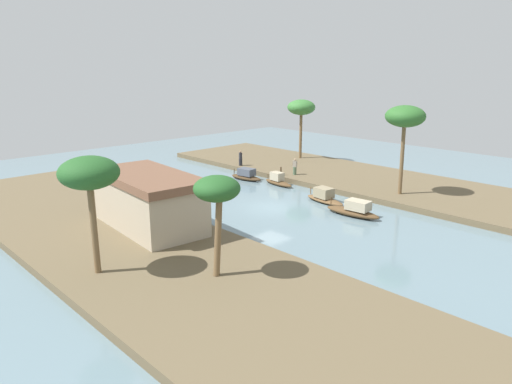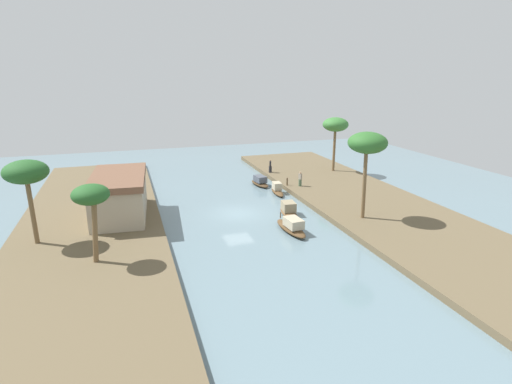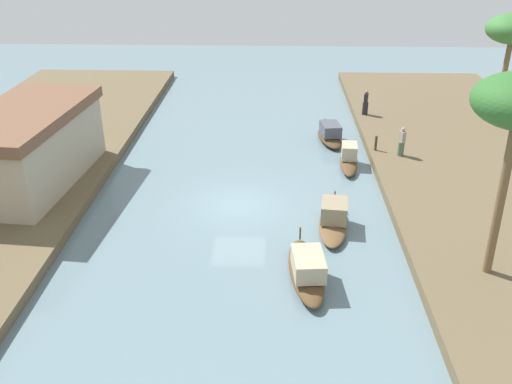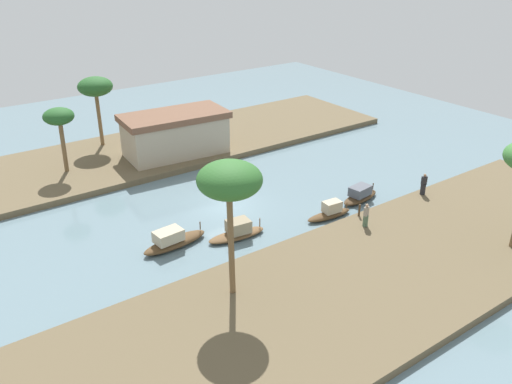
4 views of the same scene
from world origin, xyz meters
name	(u,v)px [view 4 (image 4 of 4)]	position (x,y,z in m)	size (l,w,h in m)	color
river_water	(227,205)	(0.00, 0.00, 0.00)	(70.03, 70.03, 0.00)	slate
riverbank_left	(352,287)	(0.00, -12.39, 0.24)	(45.24, 11.17, 0.48)	brown
riverbank_right	(151,151)	(0.00, 12.39, 0.24)	(45.24, 11.17, 0.48)	brown
sampan_with_tall_canopy	(237,232)	(-1.87, -4.19, 0.44)	(3.92, 1.62, 1.19)	brown
sampan_midstream	(360,195)	(8.24, -4.88, 0.43)	(3.57, 1.67, 1.13)	#47331E
sampan_with_red_awning	(173,240)	(-5.68, -2.87, 0.47)	(4.38, 1.59, 1.25)	brown
sampan_open_hull	(330,212)	(4.68, -5.59, 0.42)	(3.50, 1.18, 1.18)	brown
person_on_near_bank	(366,217)	(5.12, -8.37, 1.16)	(0.42, 0.41, 1.57)	#4C664C
person_by_mooring	(423,186)	(11.90, -7.43, 1.13)	(0.46, 0.46, 1.59)	#232328
mooring_post	(359,210)	(5.81, -7.15, 0.89)	(0.14, 0.14, 0.82)	#4C3823
palm_tree_left_near	(230,182)	(-5.58, -9.29, 6.72)	(3.15, 3.15, 7.21)	brown
palm_tree_right_tall	(59,118)	(-7.53, 11.44, 4.84)	(2.30, 2.30, 5.15)	brown
palm_tree_right_short	(95,88)	(-3.03, 15.74, 5.62)	(2.95, 2.95, 6.04)	brown
riverside_building	(175,133)	(1.29, 9.94, 2.29)	(9.00, 5.02, 3.56)	tan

